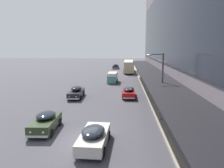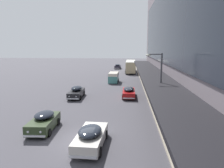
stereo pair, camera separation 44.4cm
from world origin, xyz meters
name	(u,v)px [view 2 (the right image)]	position (x,y,z in m)	size (l,w,h in m)	color
ground	(83,137)	(0.00, 0.00, 0.00)	(240.00, 240.00, 0.00)	#46444B
transit_bus_kerbside_front	(131,66)	(4.08, 44.17, 1.81)	(2.85, 11.56, 3.15)	tan
sedan_trailing_mid	(118,66)	(0.05, 54.16, 0.75)	(2.03, 4.47, 1.50)	black
sedan_lead_mid	(76,92)	(-3.63, 13.31, 0.77)	(1.89, 4.77, 1.58)	black
sedan_trailing_near	(44,121)	(-3.51, 1.25, 0.77)	(2.00, 4.39, 1.55)	#2B391F
sedan_second_mid	(91,136)	(0.90, -1.47, 0.73)	(2.06, 4.74, 1.46)	beige
sedan_second_near	(129,92)	(3.55, 14.06, 0.72)	(1.80, 4.78, 1.43)	#AE1416
vw_van	(114,77)	(0.60, 26.70, 1.10)	(1.98, 4.58, 1.96)	teal
pedestrian_at_kerb	(170,115)	(7.04, 2.57, 1.18)	(0.52, 0.43, 1.86)	black
street_lamp	(159,81)	(6.21, 4.10, 3.79)	(1.50, 0.28, 6.18)	#4C4C51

